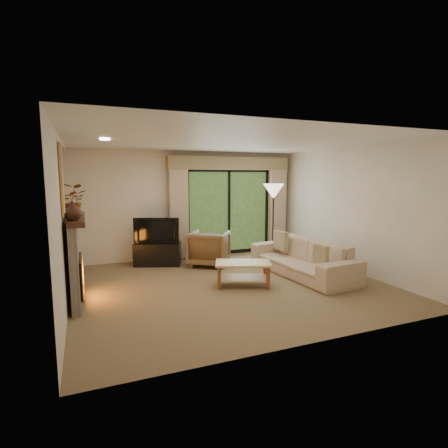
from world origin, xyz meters
name	(u,v)px	position (x,y,z in m)	size (l,w,h in m)	color
floor	(230,284)	(0.00, 0.00, 0.00)	(5.50, 5.50, 0.00)	olive
ceiling	(230,142)	(0.00, 0.00, 2.60)	(5.50, 5.50, 0.00)	white
wall_back	(191,205)	(0.00, 2.50, 1.30)	(5.00, 5.00, 0.00)	beige
wall_front	(315,237)	(0.00, -2.50, 1.30)	(5.00, 5.00, 0.00)	beige
wall_left	(64,223)	(-2.75, 0.00, 1.30)	(5.00, 5.00, 0.00)	beige
wall_right	(350,210)	(2.75, 0.00, 1.30)	(5.00, 5.00, 0.00)	beige
fireplace	(75,259)	(-2.63, 0.20, 0.69)	(0.24, 1.70, 1.37)	slate
mirror	(64,179)	(-2.71, 0.20, 1.95)	(0.07, 1.45, 1.02)	#BE863D
sliding_door	(229,212)	(1.00, 2.45, 1.10)	(2.26, 0.10, 2.16)	black
curtain_left	(179,210)	(-0.35, 2.34, 1.20)	(0.45, 0.18, 2.35)	tan
curtain_right	(277,206)	(2.35, 2.34, 1.20)	(0.45, 0.18, 2.35)	tan
cornice	(230,163)	(1.00, 2.36, 2.32)	(3.20, 0.24, 0.32)	#95835B
media_console	(158,254)	(-0.95, 1.95, 0.26)	(1.03, 0.46, 0.51)	black
tv	(157,230)	(-0.95, 1.95, 0.80)	(1.01, 0.13, 0.58)	black
armchair	(209,248)	(0.12, 1.50, 0.39)	(0.83, 0.86, 0.78)	brown
sofa	(302,258)	(1.61, 0.05, 0.36)	(2.44, 0.95, 0.71)	tan
pillow_near	(321,254)	(1.53, -0.66, 0.58)	(0.09, 0.33, 0.33)	#4D3823
pillow_far	(281,241)	(1.53, 0.75, 0.60)	(0.11, 0.41, 0.41)	#4D3823
coffee_table	(243,274)	(0.19, -0.16, 0.22)	(0.99, 0.55, 0.45)	#F1CB87
floor_lamp	(273,222)	(1.71, 1.42, 0.91)	(0.49, 0.49, 1.83)	beige
vase	(72,211)	(-2.61, -0.32, 1.51)	(0.26, 0.26, 0.27)	#3D2018
branches	(73,201)	(-2.61, 0.05, 1.63)	(0.46, 0.40, 0.52)	#934713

